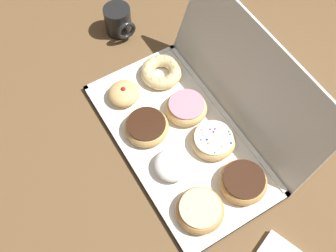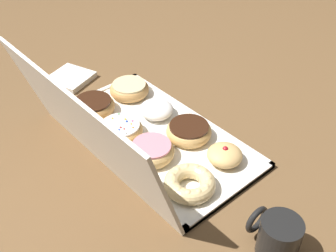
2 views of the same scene
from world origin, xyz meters
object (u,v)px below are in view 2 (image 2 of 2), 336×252
Objects in this scene: donut_box at (155,137)px; coffee_mug at (278,236)px; chocolate_frosted_donut_1 at (189,131)px; napkin_stack at (70,78)px; jelly_filled_donut_0 at (225,155)px; pink_frosted_donut_5 at (152,151)px; chocolate_frosted_donut_7 at (93,106)px; sprinkle_donut_6 at (121,129)px; cruller_donut_4 at (190,183)px; powdered_filled_donut_2 at (156,109)px; glazed_ring_donut_3 at (129,89)px.

coffee_mug is at bearing 174.06° from donut_box.
napkin_stack is at bearing 9.91° from chocolate_frosted_donut_1.
chocolate_frosted_donut_1 is at bearing 0.60° from jelly_filled_donut_0.
pink_frosted_donut_5 is 0.95× the size of chocolate_frosted_donut_7.
sprinkle_donut_6 is (0.12, 0.13, -0.00)m from chocolate_frosted_donut_1.
chocolate_frosted_donut_7 reaches higher than cruller_donut_4.
chocolate_frosted_donut_1 is 0.98× the size of napkin_stack.
napkin_stack reaches higher than donut_box.
sprinkle_donut_6 is at bearing 27.58° from jelly_filled_donut_0.
coffee_mug is at bearing 167.85° from powdered_filled_donut_2.
chocolate_frosted_donut_1 is at bearing 179.11° from glazed_ring_donut_3.
napkin_stack is (0.59, -0.04, -0.02)m from cruller_donut_4.
glazed_ring_donut_3 is at bearing -26.02° from pink_frosted_donut_5.
powdered_filled_donut_2 and chocolate_frosted_donut_7 have the same top height.
chocolate_frosted_donut_7 reaches higher than chocolate_frosted_donut_1.
jelly_filled_donut_0 is 0.58m from napkin_stack.
coffee_mug is at bearing -175.25° from cruller_donut_4.
sprinkle_donut_6 is (-0.14, 0.13, -0.00)m from glazed_ring_donut_3.
cruller_donut_4 is at bearing 175.70° from napkin_stack.
napkin_stack is at bearing -5.09° from pink_frosted_donut_5.
coffee_mug reaches higher than sprinkle_donut_6.
jelly_filled_donut_0 is 0.75× the size of sprinkle_donut_6.
glazed_ring_donut_3 is 0.96× the size of napkin_stack.
powdered_filled_donut_2 is 0.78× the size of chocolate_frosted_donut_7.
jelly_filled_donut_0 is 0.17m from pink_frosted_donut_5.
coffee_mug reaches higher than jelly_filled_donut_0.
donut_box is at bearing -5.94° from coffee_mug.
sprinkle_donut_6 reaches higher than donut_box.
chocolate_frosted_donut_7 is at bearing 167.78° from napkin_stack.
coffee_mug is (-0.35, 0.11, 0.02)m from chocolate_frosted_donut_1.
coffee_mug reaches higher than donut_box.
jelly_filled_donut_0 is at bearing -179.40° from chocolate_frosted_donut_1.
coffee_mug reaches higher than napkin_stack.
donut_box is 0.20m from jelly_filled_donut_0.
glazed_ring_donut_3 is at bearing -2.63° from powdered_filled_donut_2.
coffee_mug reaches higher than powdered_filled_donut_2.
sprinkle_donut_6 is at bearing 47.06° from donut_box.
donut_box is 0.09m from powdered_filled_donut_2.
chocolate_frosted_donut_1 is at bearing -16.59° from coffee_mug.
pink_frosted_donut_5 reaches higher than chocolate_frosted_donut_1.
pink_frosted_donut_5 is (-0.12, 0.12, 0.00)m from powdered_filled_donut_2.
sprinkle_donut_6 is 0.48m from coffee_mug.
powdered_filled_donut_2 reaches higher than cruller_donut_4.
glazed_ring_donut_3 is at bearing -157.10° from napkin_stack.
jelly_filled_donut_0 is 0.39m from chocolate_frosted_donut_7.
pink_frosted_donut_5 is 0.45m from napkin_stack.
sprinkle_donut_6 is (0.25, 0.00, -0.00)m from cruller_donut_4.
powdered_filled_donut_2 is at bearing -43.88° from pink_frosted_donut_5.
powdered_filled_donut_2 reaches higher than napkin_stack.
coffee_mug is (-0.36, -0.01, 0.01)m from pink_frosted_donut_5.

